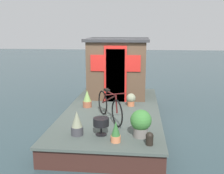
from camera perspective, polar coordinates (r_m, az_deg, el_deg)
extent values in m
plane|color=#2D4247|center=(8.14, 0.15, -7.96)|extent=(60.00, 60.00, 0.00)
cube|color=#424C47|center=(7.99, 0.15, -4.82)|extent=(5.71, 2.71, 0.06)
cube|color=#381E19|center=(8.07, 0.15, -6.51)|extent=(5.59, 2.65, 0.44)
cube|color=#4C3828|center=(9.49, 1.25, 3.95)|extent=(1.84, 1.91, 1.90)
cube|color=#28282B|center=(9.40, 1.28, 10.00)|extent=(2.04, 2.11, 0.10)
cube|color=#144733|center=(8.58, 0.71, 2.39)|extent=(0.04, 0.60, 1.70)
cube|color=red|center=(8.56, 0.71, 2.72)|extent=(0.03, 0.72, 1.80)
cube|color=red|center=(8.49, 4.60, 4.98)|extent=(0.03, 0.44, 0.52)
cube|color=red|center=(8.59, -3.11, 5.09)|extent=(0.03, 0.44, 0.52)
torus|color=black|center=(6.48, 1.07, -5.57)|extent=(0.60, 0.34, 0.66)
torus|color=black|center=(7.40, -1.98, -3.31)|extent=(0.60, 0.34, 0.66)
cylinder|color=#4C1414|center=(6.92, -0.68, -2.60)|extent=(0.87, 0.48, 0.46)
cylinder|color=#4C1414|center=(6.72, -0.19, -1.32)|extent=(0.56, 0.31, 0.06)
cylinder|color=#4C1414|center=(7.20, -1.55, -2.13)|extent=(0.33, 0.20, 0.41)
cylinder|color=#4C1414|center=(6.46, 0.94, -3.68)|extent=(0.12, 0.09, 0.43)
cube|color=black|center=(7.00, -1.10, -0.65)|extent=(0.22, 0.18, 0.06)
cylinder|color=#4C1414|center=(6.43, 0.81, -1.52)|extent=(0.25, 0.45, 0.02)
cylinder|color=#38383D|center=(6.10, -7.39, -9.19)|extent=(0.27, 0.27, 0.19)
cone|color=gray|center=(6.00, -7.46, -6.75)|extent=(0.24, 0.24, 0.36)
cylinder|color=#B2603D|center=(8.27, 4.03, -3.50)|extent=(0.21, 0.21, 0.15)
sphere|color=gray|center=(8.23, 4.04, -2.33)|extent=(0.28, 0.28, 0.28)
cylinder|color=#C6754C|center=(5.71, 0.78, -10.88)|extent=(0.21, 0.21, 0.14)
cone|color=#2D602D|center=(5.62, 0.79, -8.77)|extent=(0.19, 0.19, 0.31)
cylinder|color=slate|center=(5.98, 6.08, -9.44)|extent=(0.32, 0.32, 0.22)
sphere|color=#387533|center=(5.89, 6.14, -7.01)|extent=(0.46, 0.46, 0.46)
cylinder|color=#935138|center=(8.17, -5.26, -3.62)|extent=(0.26, 0.26, 0.18)
cone|color=#70934C|center=(8.10, -5.29, -1.86)|extent=(0.24, 0.24, 0.34)
cylinder|color=black|center=(5.98, -2.32, -7.38)|extent=(0.35, 0.35, 0.18)
cylinder|color=black|center=(6.05, -2.30, -9.14)|extent=(0.04, 0.04, 0.22)
cylinder|color=black|center=(6.09, -2.30, -10.00)|extent=(0.25, 0.25, 0.02)
cylinder|color=black|center=(5.61, 7.94, -11.13)|extent=(0.15, 0.15, 0.19)
sphere|color=black|center=(5.58, 7.97, -10.22)|extent=(0.16, 0.16, 0.16)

